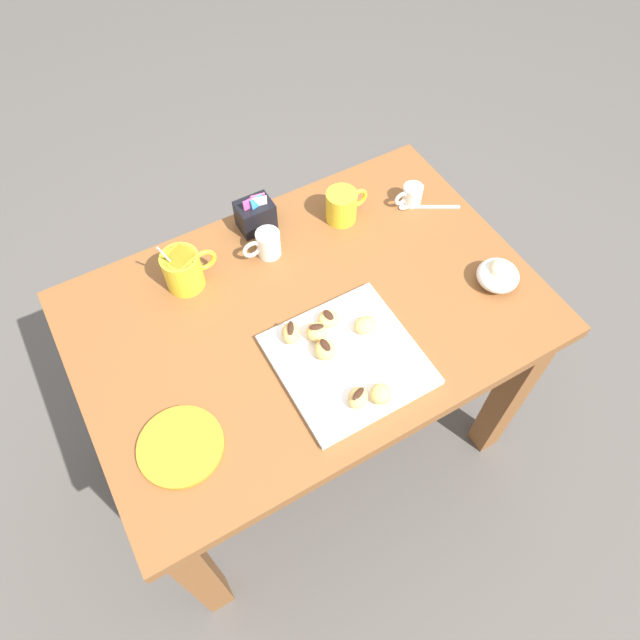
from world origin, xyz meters
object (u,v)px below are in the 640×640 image
Objects in this scene: dining_table at (309,340)px; beignet_3 at (328,319)px; ice_cream_bowl at (498,274)px; chocolate_sauce_pitcher at (412,194)px; saucer_orange_left at (181,446)px; beignet_4 at (365,325)px; sugar_caddy at (255,215)px; beignet_6 at (325,350)px; beignet_5 at (358,398)px; cream_pitcher_white at (266,244)px; pastry_plate_square at (348,360)px; coffee_mug_yellow_left at (183,269)px; beignet_2 at (381,394)px; beignet_1 at (291,333)px; beignet_0 at (317,332)px; coffee_mug_yellow_right at (342,205)px.

dining_table is 22.03× the size of beignet_3.
chocolate_sauce_pitcher is (-0.02, 0.33, -0.00)m from ice_cream_bowl.
saucer_orange_left is 3.33× the size of beignet_4.
beignet_6 is at bearing -95.74° from sugar_caddy.
dining_table is at bearing -92.46° from sugar_caddy.
ice_cream_bowl is 0.82m from saucer_orange_left.
beignet_6 is at bearing -103.04° from dining_table.
cream_pitcher_white is at bearing 87.34° from beignet_5.
sugar_caddy is at bearing 78.56° from cream_pitcher_white.
ice_cream_bowl is 0.47m from beignet_5.
beignet_6 is (-0.04, 0.03, 0.03)m from pastry_plate_square.
pastry_plate_square is at bearing -87.00° from dining_table.
coffee_mug_yellow_left is 2.99× the size of beignet_5.
beignet_2 is 0.95× the size of beignet_6.
ice_cream_bowl is at bearing 13.32° from beignet_5.
beignet_5 is at bearing -135.24° from chocolate_sauce_pitcher.
dining_table is 10.69× the size of ice_cream_bowl.
beignet_1 and beignet_6 have the same top height.
saucer_orange_left is at bearing -174.14° from beignet_4.
pastry_plate_square is at bearing 94.35° from beignet_2.
beignet_0 is (0.19, -0.30, -0.02)m from coffee_mug_yellow_left.
ice_cream_bowl is 0.33m from chocolate_sauce_pitcher.
pastry_plate_square is 0.52m from chocolate_sauce_pitcher.
beignet_0 is 0.88× the size of beignet_4.
cream_pitcher_white is 0.10m from sugar_caddy.
coffee_mug_yellow_left is 3.04× the size of beignet_6.
beignet_1 is at bearing 176.00° from beignet_3.
beignet_3 is (0.00, 0.22, -0.00)m from beignet_2.
beignet_1 is 1.08× the size of beignet_3.
beignet_0 is at bearing 170.99° from ice_cream_bowl.
dining_table is at bearing -45.05° from coffee_mug_yellow_left.
chocolate_sauce_pitcher is (0.40, 0.34, 0.02)m from pastry_plate_square.
coffee_mug_yellow_right is 1.13× the size of cream_pitcher_white.
chocolate_sauce_pitcher reaches higher than beignet_5.
coffee_mug_yellow_left is (-0.22, 0.22, 0.19)m from dining_table.
pastry_plate_square is at bearing -52.33° from beignet_1.
coffee_mug_yellow_left is 0.35m from beignet_0.
ice_cream_bowl is 0.46m from beignet_0.
beignet_5 is at bearing 159.72° from beignet_2.
dining_table is at bearing 93.00° from pastry_plate_square.
sugar_caddy is 0.60× the size of saucer_orange_left.
cream_pitcher_white is (-0.23, -0.01, -0.01)m from coffee_mug_yellow_right.
beignet_2 is (-0.39, -0.45, 0.00)m from chocolate_sauce_pitcher.
chocolate_sauce_pitcher is 1.84× the size of beignet_6.
beignet_2 is (0.02, -0.28, 0.17)m from dining_table.
coffee_mug_yellow_left is 0.45m from beignet_4.
beignet_4 is (0.47, 0.05, 0.03)m from saucer_orange_left.
coffee_mug_yellow_left is at bearing 122.79° from beignet_0.
coffee_mug_yellow_right reaches higher than beignet_1.
chocolate_sauce_pitcher is 0.46m from beignet_3.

